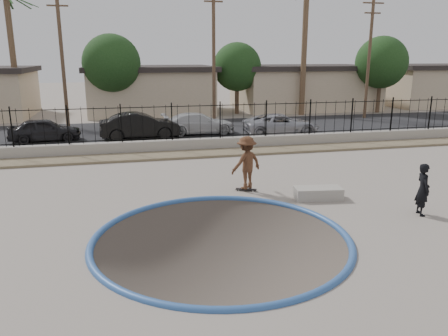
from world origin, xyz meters
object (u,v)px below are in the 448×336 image
videographer (423,189)px  skater (246,165)px  concrete_ledge (318,193)px  car_c (199,123)px  car_b (140,126)px  skateboard (246,189)px  car_a (45,130)px  car_d (281,124)px

videographer → skater: bearing=64.1°
concrete_ledge → car_c: bearing=97.9°
concrete_ledge → car_b: bearing=113.5°
skateboard → videographer: size_ratio=0.47×
skater → car_a: skater is taller
skateboard → car_d: bearing=87.0°
videographer → car_c: bearing=27.5°
skater → car_b: bearing=-96.5°
concrete_ledge → car_a: size_ratio=0.41×
car_c → car_b: bearing=100.5°
skateboard → concrete_ledge: bearing=-10.0°
car_d → concrete_ledge: bearing=167.2°
car_a → car_d: (13.78, -1.08, -0.01)m
car_b → car_a: bearing=83.0°
concrete_ledge → car_d: car_d is taller
videographer → car_b: videographer is taller
videographer → car_b: (-7.89, 14.71, -0.02)m
car_c → car_a: bearing=91.0°
skater → videographer: size_ratio=1.18×
skater → car_c: 11.92m
skateboard → car_b: 11.62m
car_b → car_d: 8.51m
skater → skateboard: 0.91m
car_b → car_d: bearing=-98.0°
concrete_ledge → car_b: (-5.45, 12.56, 0.59)m
car_d → car_c: bearing=74.2°
videographer → car_c: 16.08m
skater → car_c: size_ratio=0.43×
skateboard → concrete_ledge: 2.60m
skateboard → car_a: car_a is taller
skater → concrete_ledge: skater is taller
car_a → car_b: car_b is taller
car_a → videographer: bearing=-143.3°
videographer → concrete_ledge: videographer is taller
car_c → car_d: bearing=-109.1°
car_a → car_c: bearing=-91.7°
car_c → car_d: (4.87, -1.52, -0.01)m
skateboard → car_d: 11.64m
skater → car_b: (-3.29, 11.12, -0.16)m
skateboard → car_c: bearing=111.9°
concrete_ledge → car_c: size_ratio=0.36×
videographer → car_c: videographer is taller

